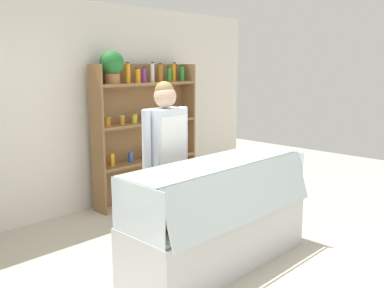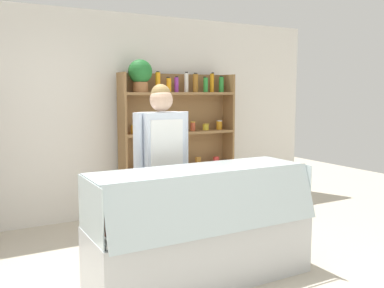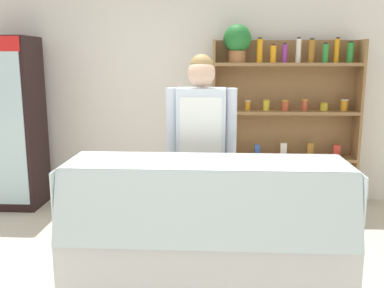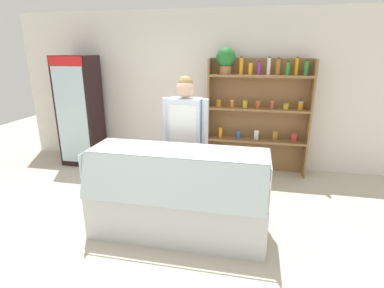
% 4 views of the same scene
% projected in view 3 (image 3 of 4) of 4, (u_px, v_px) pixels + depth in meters
% --- Properties ---
extents(back_wall, '(6.80, 0.10, 2.70)m').
position_uv_depth(back_wall, '(195.00, 89.00, 5.19)').
color(back_wall, white).
rests_on(back_wall, ground).
extents(drinks_fridge, '(0.66, 0.56, 1.95)m').
position_uv_depth(drinks_fridge, '(10.00, 123.00, 4.91)').
color(drinks_fridge, black).
rests_on(drinks_fridge, ground).
extents(shelving_unit, '(1.66, 0.31, 2.08)m').
position_uv_depth(shelving_unit, '(277.00, 103.00, 4.90)').
color(shelving_unit, olive).
rests_on(shelving_unit, ground).
extents(deli_display_case, '(1.98, 0.75, 1.01)m').
position_uv_depth(deli_display_case, '(205.00, 256.00, 3.07)').
color(deli_display_case, silver).
rests_on(deli_display_case, ground).
extents(shop_clerk, '(0.59, 0.25, 1.74)m').
position_uv_depth(shop_clerk, '(201.00, 140.00, 3.58)').
color(shop_clerk, '#383D51').
rests_on(shop_clerk, ground).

